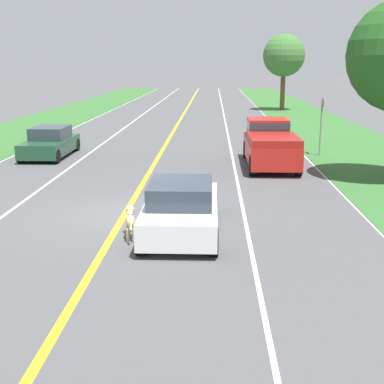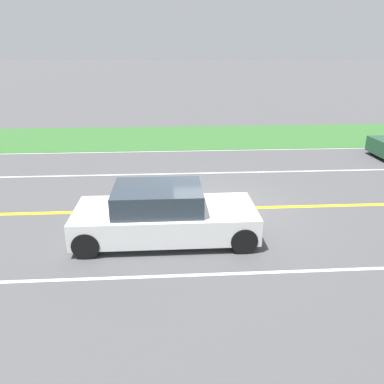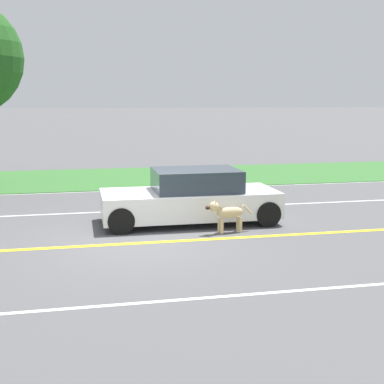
{
  "view_description": "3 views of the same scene",
  "coord_description": "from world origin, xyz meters",
  "px_view_note": "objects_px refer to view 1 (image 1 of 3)",
  "views": [
    {
      "loc": [
        2.56,
        -14.96,
        4.32
      ],
      "look_at": [
        2.02,
        -1.13,
        0.98
      ],
      "focal_mm": 50.0,
      "sensor_mm": 36.0,
      "label": 1
    },
    {
      "loc": [
        10.25,
        -1.39,
        4.43
      ],
      "look_at": [
        1.49,
        -0.82,
        1.12
      ],
      "focal_mm": 35.0,
      "sensor_mm": 36.0,
      "label": 2
    },
    {
      "loc": [
        -11.34,
        1.24,
        3.1
      ],
      "look_at": [
        1.07,
        -1.42,
        0.91
      ],
      "focal_mm": 50.0,
      "sensor_mm": 36.0,
      "label": 3
    }
  ],
  "objects_px": {
    "pickup_truck": "(270,143)",
    "street_sign": "(322,120)",
    "ego_car": "(181,208)",
    "dog": "(130,219)",
    "oncoming_car": "(50,143)",
    "roadside_tree_right_far": "(284,56)"
  },
  "relations": [
    {
      "from": "pickup_truck",
      "to": "street_sign",
      "type": "height_order",
      "value": "street_sign"
    },
    {
      "from": "pickup_truck",
      "to": "oncoming_car",
      "type": "bearing_deg",
      "value": 169.61
    },
    {
      "from": "ego_car",
      "to": "oncoming_car",
      "type": "bearing_deg",
      "value": 121.11
    },
    {
      "from": "ego_car",
      "to": "pickup_truck",
      "type": "height_order",
      "value": "pickup_truck"
    },
    {
      "from": "pickup_truck",
      "to": "street_sign",
      "type": "xyz_separation_m",
      "value": [
        2.65,
        2.44,
        0.77
      ]
    },
    {
      "from": "ego_car",
      "to": "street_sign",
      "type": "bearing_deg",
      "value": 63.75
    },
    {
      "from": "dog",
      "to": "oncoming_car",
      "type": "distance_m",
      "value": 13.27
    },
    {
      "from": "ego_car",
      "to": "roadside_tree_right_far",
      "type": "xyz_separation_m",
      "value": [
        7.27,
        37.4,
        4.34
      ]
    },
    {
      "from": "ego_car",
      "to": "street_sign",
      "type": "height_order",
      "value": "street_sign"
    },
    {
      "from": "pickup_truck",
      "to": "roadside_tree_right_far",
      "type": "relative_size",
      "value": 0.75
    },
    {
      "from": "oncoming_car",
      "to": "roadside_tree_right_far",
      "type": "xyz_separation_m",
      "value": [
        14.16,
        25.97,
        4.33
      ]
    },
    {
      "from": "pickup_truck",
      "to": "oncoming_car",
      "type": "relative_size",
      "value": 1.19
    },
    {
      "from": "dog",
      "to": "roadside_tree_right_far",
      "type": "relative_size",
      "value": 0.18
    },
    {
      "from": "dog",
      "to": "pickup_truck",
      "type": "distance_m",
      "value": 11.12
    },
    {
      "from": "pickup_truck",
      "to": "dog",
      "type": "bearing_deg",
      "value": -114.03
    },
    {
      "from": "ego_car",
      "to": "dog",
      "type": "height_order",
      "value": "ego_car"
    },
    {
      "from": "ego_car",
      "to": "oncoming_car",
      "type": "relative_size",
      "value": 1.01
    },
    {
      "from": "ego_car",
      "to": "pickup_truck",
      "type": "relative_size",
      "value": 0.85
    },
    {
      "from": "pickup_truck",
      "to": "street_sign",
      "type": "distance_m",
      "value": 3.68
    },
    {
      "from": "roadside_tree_right_far",
      "to": "street_sign",
      "type": "distance_m",
      "value": 25.64
    },
    {
      "from": "ego_car",
      "to": "pickup_truck",
      "type": "xyz_separation_m",
      "value": [
        3.27,
        9.56,
        0.33
      ]
    },
    {
      "from": "dog",
      "to": "roadside_tree_right_far",
      "type": "bearing_deg",
      "value": 67.76
    }
  ]
}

